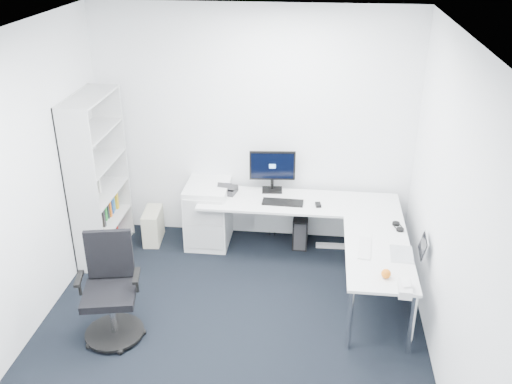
# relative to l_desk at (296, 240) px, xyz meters

# --- Properties ---
(ground) EXTENTS (4.20, 4.20, 0.00)m
(ground) POSITION_rel_l_desk_xyz_m (-0.55, -1.40, -0.32)
(ground) COLOR black
(ceiling) EXTENTS (4.20, 4.20, 0.00)m
(ceiling) POSITION_rel_l_desk_xyz_m (-0.55, -1.40, 2.38)
(ceiling) COLOR white
(wall_back) EXTENTS (3.60, 0.02, 2.70)m
(wall_back) POSITION_rel_l_desk_xyz_m (-0.55, 0.70, 1.03)
(wall_back) COLOR white
(wall_back) RESTS_ON ground
(wall_left) EXTENTS (0.02, 4.20, 2.70)m
(wall_left) POSITION_rel_l_desk_xyz_m (-2.35, -1.40, 1.03)
(wall_left) COLOR white
(wall_left) RESTS_ON ground
(wall_right) EXTENTS (0.02, 4.20, 2.70)m
(wall_right) POSITION_rel_l_desk_xyz_m (1.25, -1.40, 1.03)
(wall_right) COLOR white
(wall_right) RESTS_ON ground
(l_desk) EXTENTS (2.21, 1.24, 0.65)m
(l_desk) POSITION_rel_l_desk_xyz_m (0.00, 0.00, 0.00)
(l_desk) COLOR silver
(l_desk) RESTS_ON ground
(drawer_pedestal) EXTENTS (0.48, 0.60, 0.74)m
(drawer_pedestal) POSITION_rel_l_desk_xyz_m (-1.05, 0.43, 0.05)
(drawer_pedestal) COLOR silver
(drawer_pedestal) RESTS_ON ground
(bookshelf) EXTENTS (0.36, 0.92, 1.85)m
(bookshelf) POSITION_rel_l_desk_xyz_m (-2.17, 0.05, 0.60)
(bookshelf) COLOR #BCBEBF
(bookshelf) RESTS_ON ground
(task_chair) EXTENTS (0.66, 0.66, 0.99)m
(task_chair) POSITION_rel_l_desk_xyz_m (-1.59, -1.37, 0.17)
(task_chair) COLOR black
(task_chair) RESTS_ON ground
(black_pc_tower) EXTENTS (0.17, 0.38, 0.37)m
(black_pc_tower) POSITION_rel_l_desk_xyz_m (0.03, 0.50, -0.14)
(black_pc_tower) COLOR black
(black_pc_tower) RESTS_ON ground
(beige_pc_tower) EXTENTS (0.22, 0.43, 0.39)m
(beige_pc_tower) POSITION_rel_l_desk_xyz_m (-1.71, 0.36, -0.13)
(beige_pc_tower) COLOR #B8B69C
(beige_pc_tower) RESTS_ON ground
(power_strip) EXTENTS (0.38, 0.07, 0.04)m
(power_strip) POSITION_rel_l_desk_xyz_m (0.40, 0.44, -0.30)
(power_strip) COLOR silver
(power_strip) RESTS_ON ground
(monitor) EXTENTS (0.53, 0.21, 0.50)m
(monitor) POSITION_rel_l_desk_xyz_m (-0.32, 0.54, 0.57)
(monitor) COLOR black
(monitor) RESTS_ON l_desk
(black_keyboard) EXTENTS (0.45, 0.17, 0.02)m
(black_keyboard) POSITION_rel_l_desk_xyz_m (-0.17, 0.23, 0.33)
(black_keyboard) COLOR black
(black_keyboard) RESTS_ON l_desk
(mouse) EXTENTS (0.07, 0.10, 0.03)m
(mouse) POSITION_rel_l_desk_xyz_m (0.21, 0.21, 0.34)
(mouse) COLOR black
(mouse) RESTS_ON l_desk
(desk_phone) EXTENTS (0.23, 0.23, 0.13)m
(desk_phone) POSITION_rel_l_desk_xyz_m (-0.81, 0.42, 0.39)
(desk_phone) COLOR #2A2A2C
(desk_phone) RESTS_ON l_desk
(laptop) EXTENTS (0.32, 0.31, 0.22)m
(laptop) POSITION_rel_l_desk_xyz_m (1.00, -0.70, 0.43)
(laptop) COLOR silver
(laptop) RESTS_ON l_desk
(white_keyboard) EXTENTS (0.15, 0.41, 0.01)m
(white_keyboard) POSITION_rel_l_desk_xyz_m (0.67, -0.63, 0.33)
(white_keyboard) COLOR silver
(white_keyboard) RESTS_ON l_desk
(headphones) EXTENTS (0.15, 0.20, 0.05)m
(headphones) POSITION_rel_l_desk_xyz_m (1.03, -0.18, 0.35)
(headphones) COLOR black
(headphones) RESTS_ON l_desk
(orange_fruit) EXTENTS (0.09, 0.09, 0.09)m
(orange_fruit) POSITION_rel_l_desk_xyz_m (0.82, -1.10, 0.37)
(orange_fruit) COLOR orange
(orange_fruit) RESTS_ON l_desk
(tissue_box) EXTENTS (0.12, 0.22, 0.07)m
(tissue_box) POSITION_rel_l_desk_xyz_m (0.96, -1.30, 0.36)
(tissue_box) COLOR silver
(tissue_box) RESTS_ON l_desk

